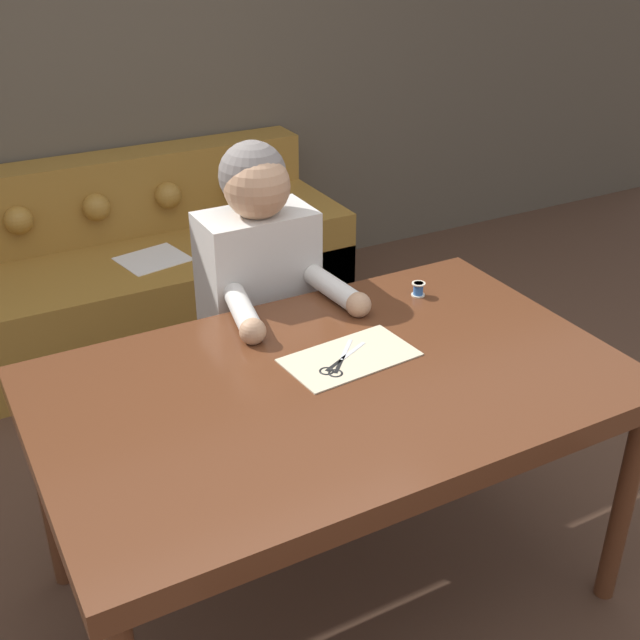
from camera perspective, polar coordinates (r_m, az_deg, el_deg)
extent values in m
plane|color=#4C3323|center=(2.71, -0.25, -17.90)|extent=(16.00, 16.00, 0.00)
cube|color=brown|center=(4.08, -16.42, 17.98)|extent=(8.00, 0.06, 2.60)
cube|color=#562D19|center=(2.21, 0.96, -4.93)|extent=(1.60, 0.99, 0.07)
cylinder|color=#562D19|center=(2.58, 20.76, -12.25)|extent=(0.06, 0.06, 0.71)
cylinder|color=#562D19|center=(2.60, -18.79, -11.51)|extent=(0.06, 0.06, 0.71)
cylinder|color=#562D19|center=(3.07, 8.95, -3.44)|extent=(0.06, 0.06, 0.71)
cube|color=olive|center=(3.95, -14.24, 1.34)|extent=(2.16, 0.82, 0.44)
cube|color=olive|center=(4.06, -16.09, 8.26)|extent=(2.16, 0.22, 0.40)
cube|color=olive|center=(4.23, -1.50, 5.22)|extent=(0.20, 0.82, 0.60)
sphere|color=olive|center=(3.89, -20.65, 6.65)|extent=(0.13, 0.13, 0.13)
sphere|color=olive|center=(3.94, -15.62, 7.72)|extent=(0.13, 0.13, 0.13)
sphere|color=olive|center=(4.03, -10.75, 8.71)|extent=(0.13, 0.13, 0.13)
sphere|color=olive|center=(4.14, -6.09, 9.58)|extent=(0.13, 0.13, 0.13)
cube|color=white|center=(3.81, -11.79, 4.27)|extent=(0.34, 0.31, 0.00)
cylinder|color=#33281E|center=(3.01, -4.06, -6.34)|extent=(0.28, 0.28, 0.50)
cube|color=beige|center=(2.75, -4.41, 2.49)|extent=(0.38, 0.22, 0.52)
sphere|color=tan|center=(2.59, -4.52, 9.49)|extent=(0.22, 0.22, 0.22)
sphere|color=slate|center=(2.61, -4.82, 10.24)|extent=(0.22, 0.22, 0.22)
cylinder|color=beige|center=(2.47, -5.51, 0.64)|extent=(0.12, 0.28, 0.07)
sphere|color=tan|center=(2.35, -4.81, -0.81)|extent=(0.08, 0.08, 0.08)
cylinder|color=beige|center=(2.59, 1.05, 2.22)|extent=(0.09, 0.27, 0.07)
sphere|color=tan|center=(2.50, 2.76, 1.08)|extent=(0.08, 0.08, 0.08)
cube|color=beige|center=(2.28, 2.13, -2.66)|extent=(0.39, 0.24, 0.00)
cube|color=silver|center=(2.32, 1.88, -2.14)|extent=(0.09, 0.09, 0.00)
cube|color=black|center=(2.23, 1.34, -3.34)|extent=(0.06, 0.06, 0.00)
torus|color=black|center=(2.20, 1.11, -3.84)|extent=(0.04, 0.04, 0.01)
cube|color=silver|center=(2.31, 2.36, -2.25)|extent=(0.11, 0.06, 0.00)
cube|color=black|center=(2.24, 1.02, -3.27)|extent=(0.07, 0.04, 0.00)
torus|color=black|center=(2.21, 0.46, -3.69)|extent=(0.04, 0.04, 0.01)
cylinder|color=silver|center=(2.27, 1.55, -2.86)|extent=(0.01, 0.01, 0.01)
cylinder|color=#3366B2|center=(2.64, 7.00, 2.19)|extent=(0.03, 0.03, 0.04)
cylinder|color=beige|center=(2.63, 7.03, 2.59)|extent=(0.04, 0.04, 0.00)
cylinder|color=beige|center=(2.65, 6.98, 1.79)|extent=(0.04, 0.04, 0.00)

